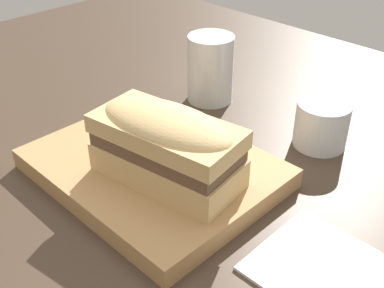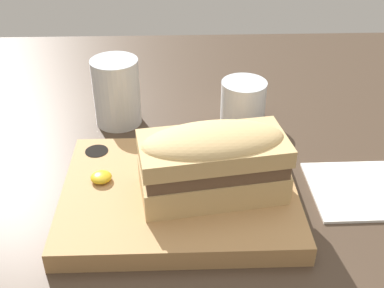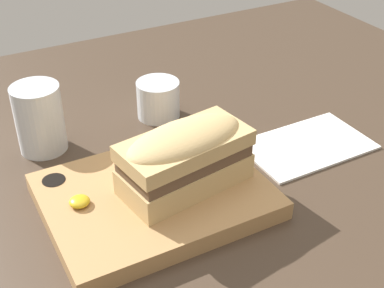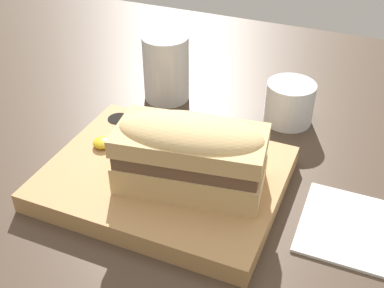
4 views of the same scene
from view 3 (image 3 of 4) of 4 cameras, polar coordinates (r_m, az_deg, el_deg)
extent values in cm
cube|color=#423326|center=(81.07, -3.40, -5.41)|extent=(154.47, 122.12, 2.00)
cube|color=tan|center=(77.03, -3.99, -5.57)|extent=(30.82, 24.14, 2.77)
cylinder|color=black|center=(80.44, -14.47, -4.11)|extent=(3.38, 3.38, 1.39)
cube|color=tan|center=(75.54, -0.73, -3.21)|extent=(19.38, 11.48, 3.83)
cube|color=brown|center=(73.90, -0.74, -1.45)|extent=(18.60, 11.02, 1.81)
cube|color=tan|center=(72.75, -0.76, -0.12)|extent=(19.38, 11.48, 2.30)
ellipsoid|color=tan|center=(72.23, -0.76, 0.52)|extent=(18.99, 11.25, 3.45)
ellipsoid|color=gold|center=(74.42, -11.91, -6.01)|extent=(2.84, 2.84, 1.14)
cylinder|color=silver|center=(89.83, -15.97, 2.63)|extent=(7.82, 7.82, 11.42)
cylinder|color=silver|center=(91.31, -15.69, 1.04)|extent=(6.88, 6.88, 5.14)
cylinder|color=silver|center=(97.12, -3.62, 4.79)|extent=(7.78, 7.78, 6.80)
cylinder|color=#470A14|center=(97.28, -3.62, 4.61)|extent=(7.01, 7.01, 5.72)
cube|color=white|center=(91.78, 12.16, -0.14)|extent=(21.07, 13.17, 0.40)
camera|label=1|loc=(0.69, 44.28, 15.41)|focal=45.00mm
camera|label=2|loc=(0.25, 47.48, 5.46)|focal=45.00mm
camera|label=4|loc=(0.48, 50.16, 13.60)|focal=45.00mm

